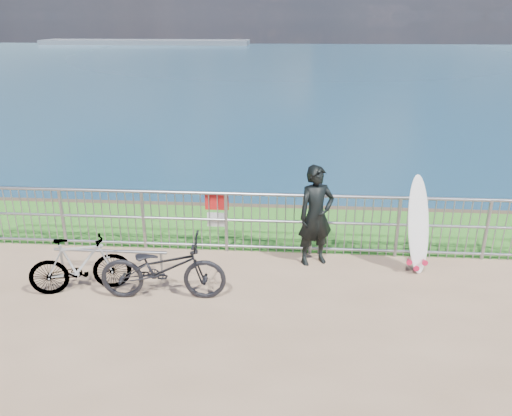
# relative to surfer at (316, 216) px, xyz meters

# --- Properties ---
(grass_strip) EXTENTS (120.00, 120.00, 0.00)m
(grass_strip) POSITION_rel_surfer_xyz_m (-1.06, 1.43, -0.86)
(grass_strip) COLOR #29721F
(grass_strip) RESTS_ON ground
(seascape) EXTENTS (260.00, 260.00, 5.00)m
(seascape) POSITION_rel_surfer_xyz_m (-44.81, 146.22, -4.90)
(seascape) COLOR brown
(seascape) RESTS_ON ground
(railing) EXTENTS (10.06, 0.10, 1.13)m
(railing) POSITION_rel_surfer_xyz_m (-1.05, 0.33, -0.29)
(railing) COLOR gray
(railing) RESTS_ON ground
(surfer) EXTENTS (0.75, 0.64, 1.73)m
(surfer) POSITION_rel_surfer_xyz_m (0.00, 0.00, 0.00)
(surfer) COLOR black
(surfer) RESTS_ON ground
(surfboard) EXTENTS (0.56, 0.54, 1.64)m
(surfboard) POSITION_rel_surfer_xyz_m (1.65, -0.17, -0.11)
(surfboard) COLOR silver
(surfboard) RESTS_ON ground
(bicycle_near) EXTENTS (1.90, 0.76, 0.98)m
(bicycle_near) POSITION_rel_surfer_xyz_m (-2.29, -1.33, -0.38)
(bicycle_near) COLOR black
(bicycle_near) RESTS_ON ground
(bicycle_far) EXTENTS (1.56, 0.86, 0.90)m
(bicycle_far) POSITION_rel_surfer_xyz_m (-3.60, -1.24, -0.41)
(bicycle_far) COLOR black
(bicycle_far) RESTS_ON ground
(bike_rack) EXTENTS (1.89, 0.05, 0.39)m
(bike_rack) POSITION_rel_surfer_xyz_m (-3.37, -0.58, -0.54)
(bike_rack) COLOR gray
(bike_rack) RESTS_ON ground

